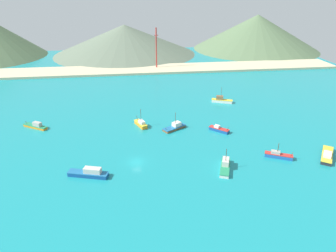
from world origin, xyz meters
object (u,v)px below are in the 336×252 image
fishing_boat_5 (327,155)px  fishing_boat_8 (141,124)px  fishing_boat_1 (36,126)px  fishing_boat_7 (278,155)px  fishing_boat_0 (89,173)px  radio_tower (156,48)px  fishing_boat_6 (221,100)px  fishing_boat_3 (219,129)px  fishing_boat_4 (225,166)px  fishing_boat_9 (175,127)px

fishing_boat_5 → fishing_boat_8: bearing=151.3°
fishing_boat_1 → fishing_boat_7: 81.11m
fishing_boat_1 → fishing_boat_8: (36.71, -3.33, 0.14)m
fishing_boat_0 → radio_tower: 113.90m
fishing_boat_6 → fishing_boat_7: (3.18, -47.00, -0.20)m
fishing_boat_0 → fishing_boat_3: (41.31, 22.18, -0.23)m
fishing_boat_4 → fishing_boat_6: bearing=74.7°
fishing_boat_4 → fishing_boat_7: fishing_boat_4 is taller
fishing_boat_0 → fishing_boat_7: fishing_boat_7 is taller
radio_tower → fishing_boat_9: bearing=-91.1°
fishing_boat_6 → radio_tower: (-22.05, 60.14, 11.15)m
fishing_boat_4 → fishing_boat_9: 28.84m
fishing_boat_5 → fishing_boat_0: bearing=-179.2°
fishing_boat_1 → fishing_boat_9: fishing_boat_9 is taller
fishing_boat_4 → radio_tower: (-8.16, 110.98, 11.22)m
fishing_boat_8 → fishing_boat_9: fishing_boat_8 is taller
fishing_boat_1 → fishing_boat_8: fishing_boat_8 is taller
fishing_boat_5 → radio_tower: size_ratio=0.43×
fishing_boat_1 → fishing_boat_7: size_ratio=1.17×
fishing_boat_3 → fishing_boat_5: bearing=-38.9°
fishing_boat_7 → fishing_boat_9: 35.55m
fishing_boat_4 → fishing_boat_1: bearing=149.5°
fishing_boat_3 → fishing_boat_5: size_ratio=0.63×
fishing_boat_1 → fishing_boat_5: fishing_boat_1 is taller
fishing_boat_4 → radio_tower: size_ratio=0.39×
fishing_boat_0 → fishing_boat_8: bearing=63.2°
fishing_boat_8 → radio_tower: size_ratio=0.30×
fishing_boat_4 → fishing_boat_7: 17.49m
fishing_boat_9 → fishing_boat_4: bearing=-70.2°
fishing_boat_1 → radio_tower: bearing=56.9°
fishing_boat_3 → fishing_boat_4: bearing=-101.9°
fishing_boat_4 → fishing_boat_8: 37.60m
fishing_boat_0 → fishing_boat_9: (26.61, 25.92, -0.17)m
fishing_boat_6 → fishing_boat_0: bearing=-135.4°
fishing_boat_1 → fishing_boat_4: (58.13, -34.24, 0.14)m
fishing_boat_5 → radio_tower: 116.35m
fishing_boat_1 → fishing_boat_6: fishing_boat_6 is taller
radio_tower → fishing_boat_8: bearing=-99.4°
fishing_boat_0 → fishing_boat_9: 37.15m
fishing_boat_7 → fishing_boat_9: size_ratio=0.89×
fishing_boat_0 → fishing_boat_6: fishing_boat_6 is taller
fishing_boat_0 → fishing_boat_8: fishing_boat_8 is taller
fishing_boat_5 → fishing_boat_3: bearing=141.1°
fishing_boat_8 → fishing_boat_4: bearing=-55.3°
fishing_boat_7 → radio_tower: bearing=103.3°
fishing_boat_7 → radio_tower: (-25.23, 107.14, 11.36)m
fishing_boat_8 → fishing_boat_9: 12.23m
fishing_boat_7 → fishing_boat_8: size_ratio=1.09×
fishing_boat_4 → fishing_boat_5: (31.24, 2.10, -0.18)m
fishing_boat_1 → radio_tower: 92.27m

